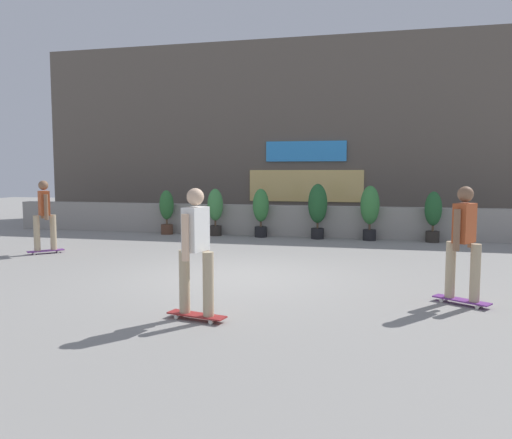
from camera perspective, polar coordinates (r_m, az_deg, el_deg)
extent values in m
plane|color=gray|center=(9.44, -2.14, -6.28)|extent=(48.00, 48.00, 0.00)
cube|color=gray|center=(15.18, 3.97, -0.15)|extent=(18.00, 0.40, 0.90)
cube|color=#60564C|center=(19.12, 6.04, 9.37)|extent=(20.00, 2.00, 6.50)
cube|color=#3399F2|center=(18.06, 5.54, 7.55)|extent=(2.80, 0.08, 0.70)
cube|color=#F2CC72|center=(18.06, 5.51, 3.74)|extent=(4.00, 0.06, 1.10)
cylinder|color=brown|center=(15.85, -9.85, -1.07)|extent=(0.36, 0.36, 0.30)
cylinder|color=brown|center=(15.83, -9.86, -0.26)|extent=(0.06, 0.06, 0.15)
ellipsoid|color=#2D6B33|center=(15.79, -9.89, 1.61)|extent=(0.43, 0.43, 0.89)
cylinder|color=#2D2823|center=(15.31, -4.52, -1.24)|extent=(0.36, 0.36, 0.30)
cylinder|color=brown|center=(15.28, -4.53, -0.40)|extent=(0.06, 0.06, 0.15)
ellipsoid|color=#428C47|center=(15.24, -4.54, 1.65)|extent=(0.46, 0.46, 0.94)
cylinder|color=black|center=(14.94, 0.54, -1.38)|extent=(0.36, 0.36, 0.30)
cylinder|color=brown|center=(14.91, 0.54, -0.52)|extent=(0.06, 0.06, 0.15)
ellipsoid|color=#387F3D|center=(14.87, 0.54, 1.59)|extent=(0.47, 0.47, 0.95)
cylinder|color=black|center=(14.66, 6.83, -1.55)|extent=(0.36, 0.36, 0.30)
cylinder|color=brown|center=(14.63, 6.84, -0.67)|extent=(0.06, 0.06, 0.15)
ellipsoid|color=#235B2D|center=(14.58, 6.86, 1.78)|extent=(0.54, 0.54, 1.10)
cylinder|color=black|center=(14.56, 12.47, -1.68)|extent=(0.36, 0.36, 0.30)
cylinder|color=brown|center=(14.54, 12.48, -0.80)|extent=(0.06, 0.06, 0.15)
ellipsoid|color=#387F3D|center=(14.49, 12.53, 1.58)|extent=(0.52, 0.52, 1.06)
cylinder|color=#2D2823|center=(14.63, 18.99, -1.82)|extent=(0.36, 0.36, 0.30)
cylinder|color=brown|center=(14.61, 19.01, -0.94)|extent=(0.06, 0.06, 0.15)
ellipsoid|color=#235B2D|center=(14.56, 19.08, 1.15)|extent=(0.45, 0.45, 0.92)
cube|color=maroon|center=(6.75, -6.61, -10.47)|extent=(0.82, 0.37, 0.02)
cylinder|color=silver|center=(6.84, -8.83, -10.62)|extent=(0.06, 0.04, 0.06)
cylinder|color=silver|center=(6.97, -8.06, -10.32)|extent=(0.06, 0.04, 0.06)
cylinder|color=silver|center=(6.57, -5.05, -11.27)|extent=(0.06, 0.04, 0.06)
cylinder|color=silver|center=(6.70, -4.32, -10.93)|extent=(0.06, 0.04, 0.06)
cylinder|color=tan|center=(6.75, -7.94, -6.82)|extent=(0.14, 0.14, 0.82)
cylinder|color=tan|center=(6.56, -5.32, -7.16)|extent=(0.14, 0.14, 0.82)
cube|color=white|center=(6.54, -6.71, -1.07)|extent=(0.28, 0.40, 0.56)
sphere|color=beige|center=(6.51, -6.75, 2.52)|extent=(0.22, 0.22, 0.22)
cylinder|color=beige|center=(6.36, -7.86, -2.00)|extent=(0.09, 0.09, 0.58)
cylinder|color=beige|center=(6.75, -5.62, -1.55)|extent=(0.09, 0.09, 0.58)
cube|color=#72338C|center=(8.01, 21.84, -8.30)|extent=(0.78, 0.60, 0.02)
cylinder|color=silver|center=(8.06, 19.89, -8.43)|extent=(0.06, 0.06, 0.06)
cylinder|color=silver|center=(8.20, 20.39, -8.21)|extent=(0.06, 0.06, 0.06)
cylinder|color=silver|center=(7.85, 23.33, -8.92)|extent=(0.06, 0.06, 0.06)
cylinder|color=silver|center=(7.99, 23.78, -8.68)|extent=(0.06, 0.06, 0.06)
cylinder|color=tan|center=(8.00, 20.76, -5.21)|extent=(0.14, 0.14, 0.82)
cylinder|color=tan|center=(7.86, 23.15, -5.48)|extent=(0.14, 0.14, 0.82)
cube|color=#B24C26|center=(7.83, 22.12, -0.37)|extent=(0.36, 0.41, 0.56)
sphere|color=brown|center=(7.80, 22.23, 2.62)|extent=(0.22, 0.22, 0.22)
cylinder|color=brown|center=(7.63, 21.38, -1.10)|extent=(0.09, 0.09, 0.58)
cylinder|color=brown|center=(8.05, 22.78, -0.82)|extent=(0.09, 0.09, 0.58)
cube|color=#72338C|center=(12.92, -22.29, -3.22)|extent=(0.70, 0.71, 0.02)
cylinder|color=silver|center=(12.80, -23.36, -3.51)|extent=(0.06, 0.06, 0.06)
cylinder|color=silver|center=(12.96, -23.48, -3.41)|extent=(0.06, 0.06, 0.06)
cylinder|color=silver|center=(12.89, -21.08, -3.37)|extent=(0.06, 0.06, 0.06)
cylinder|color=silver|center=(13.05, -21.22, -3.27)|extent=(0.06, 0.06, 0.06)
cylinder|color=tan|center=(12.84, -23.15, -1.42)|extent=(0.14, 0.14, 0.82)
cylinder|color=tan|center=(12.90, -21.57, -1.33)|extent=(0.14, 0.14, 0.82)
cube|color=#B24C26|center=(12.81, -22.47, 1.69)|extent=(0.40, 0.39, 0.56)
sphere|color=brown|center=(12.79, -22.53, 3.53)|extent=(0.22, 0.22, 0.22)
cylinder|color=brown|center=(12.58, -22.26, 1.28)|extent=(0.09, 0.09, 0.58)
cylinder|color=brown|center=(13.04, -22.64, 1.40)|extent=(0.09, 0.09, 0.58)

